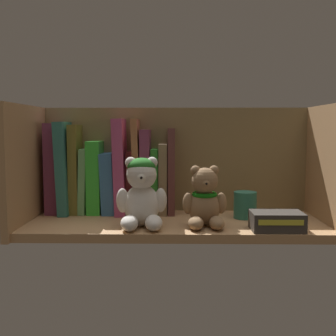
# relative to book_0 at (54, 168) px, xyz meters

# --- Properties ---
(shelf_board) EXTENTS (0.70, 0.26, 0.02)m
(shelf_board) POSITION_rel_book_0_xyz_m (0.32, -0.11, -0.13)
(shelf_board) COLOR tan
(shelf_board) RESTS_ON ground
(shelf_back_panel) EXTENTS (0.73, 0.01, 0.30)m
(shelf_back_panel) POSITION_rel_book_0_xyz_m (0.32, 0.03, 0.01)
(shelf_back_panel) COLOR olive
(shelf_back_panel) RESTS_ON ground
(shelf_side_panel_left) EXTENTS (0.02, 0.29, 0.30)m
(shelf_side_panel_left) POSITION_rel_book_0_xyz_m (-0.04, -0.11, 0.01)
(shelf_side_panel_left) COLOR tan
(shelf_side_panel_left) RESTS_ON ground
(shelf_side_panel_right) EXTENTS (0.02, 0.29, 0.30)m
(shelf_side_panel_right) POSITION_rel_book_0_xyz_m (0.68, -0.11, 0.01)
(shelf_side_panel_right) COLOR tan
(shelf_side_panel_right) RESTS_ON ground
(book_0) EXTENTS (0.03, 0.11, 0.24)m
(book_0) POSITION_rel_book_0_xyz_m (0.00, 0.00, 0.00)
(book_0) COLOR #722F4F
(book_0) RESTS_ON shelf_board
(book_1) EXTENTS (0.03, 0.15, 0.24)m
(book_1) POSITION_rel_book_0_xyz_m (0.03, 0.00, 0.00)
(book_1) COLOR #2E7169
(book_1) RESTS_ON shelf_board
(book_2) EXTENTS (0.02, 0.11, 0.23)m
(book_2) POSITION_rel_book_0_xyz_m (0.06, 0.00, -0.00)
(book_2) COLOR olive
(book_2) RESTS_ON shelf_board
(book_3) EXTENTS (0.02, 0.11, 0.17)m
(book_3) POSITION_rel_book_0_xyz_m (0.08, 0.00, -0.03)
(book_3) COLOR #6BAE6A
(book_3) RESTS_ON shelf_board
(book_4) EXTENTS (0.04, 0.11, 0.19)m
(book_4) POSITION_rel_book_0_xyz_m (0.11, 0.00, -0.02)
(book_4) COLOR green
(book_4) RESTS_ON shelf_board
(book_5) EXTENTS (0.04, 0.12, 0.16)m
(book_5) POSITION_rel_book_0_xyz_m (0.15, 0.00, -0.04)
(book_5) COLOR teal
(book_5) RESTS_ON shelf_board
(book_6) EXTENTS (0.03, 0.15, 0.25)m
(book_6) POSITION_rel_book_0_xyz_m (0.18, 0.00, 0.01)
(book_6) COLOR #B14478
(book_6) RESTS_ON shelf_board
(book_7) EXTENTS (0.02, 0.09, 0.16)m
(book_7) POSITION_rel_book_0_xyz_m (0.20, 0.00, -0.04)
(book_7) COLOR maroon
(book_7) RESTS_ON shelf_board
(book_8) EXTENTS (0.02, 0.14, 0.25)m
(book_8) POSITION_rel_book_0_xyz_m (0.22, 0.00, 0.01)
(book_8) COLOR #A2623D
(book_8) RESTS_ON shelf_board
(book_9) EXTENTS (0.02, 0.14, 0.22)m
(book_9) POSITION_rel_book_0_xyz_m (0.24, 0.00, -0.01)
(book_9) COLOR #793154
(book_9) RESTS_ON shelf_board
(book_10) EXTENTS (0.02, 0.10, 0.17)m
(book_10) POSITION_rel_book_0_xyz_m (0.27, 0.00, -0.03)
(book_10) COLOR green
(book_10) RESTS_ON shelf_board
(book_11) EXTENTS (0.02, 0.12, 0.18)m
(book_11) POSITION_rel_book_0_xyz_m (0.29, 0.00, -0.03)
(book_11) COLOR #806B4D
(book_11) RESTS_ON shelf_board
(book_12) EXTENTS (0.02, 0.11, 0.22)m
(book_12) POSITION_rel_book_0_xyz_m (0.31, 0.00, -0.01)
(book_12) COLOR brown
(book_12) RESTS_ON shelf_board
(teddy_bear_larger) EXTENTS (0.12, 0.12, 0.16)m
(teddy_bear_larger) POSITION_rel_book_0_xyz_m (0.24, -0.17, -0.04)
(teddy_bear_larger) COLOR white
(teddy_bear_larger) RESTS_ON shelf_board
(teddy_bear_smaller) EXTENTS (0.10, 0.10, 0.14)m
(teddy_bear_smaller) POSITION_rel_book_0_xyz_m (0.39, -0.16, -0.06)
(teddy_bear_smaller) COLOR #93704C
(teddy_bear_smaller) RESTS_ON shelf_board
(pillar_candle) EXTENTS (0.06, 0.06, 0.07)m
(pillar_candle) POSITION_rel_book_0_xyz_m (0.49, -0.07, -0.09)
(pillar_candle) COLOR #2D7A66
(pillar_candle) RESTS_ON shelf_board
(small_product_box) EXTENTS (0.11, 0.08, 0.04)m
(small_product_box) POSITION_rel_book_0_xyz_m (0.54, -0.20, -0.10)
(small_product_box) COLOR #38332D
(small_product_box) RESTS_ON shelf_board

